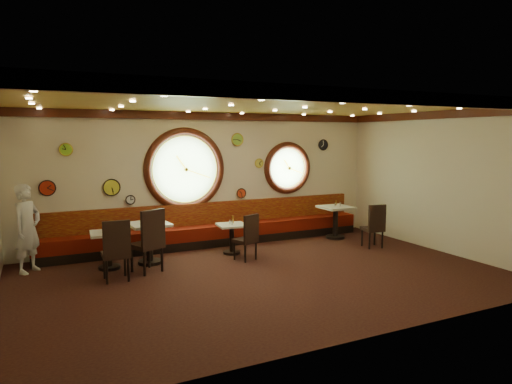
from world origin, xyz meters
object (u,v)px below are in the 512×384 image
table_a (109,246)px  condiment_d_bottle (336,203)px  table_c (232,235)px  chair_b (150,237)px  condiment_a_bottle (113,226)px  condiment_c_bottle (233,219)px  condiment_d_pepper (340,204)px  condiment_a_salt (104,230)px  condiment_c_salt (230,222)px  chair_c (248,234)px  condiment_b_pepper (148,221)px  waiter (27,228)px  condiment_b_salt (141,220)px  condiment_d_salt (335,205)px  condiment_c_pepper (232,222)px  condiment_b_bottle (151,218)px  condiment_a_pepper (109,230)px  table_d (336,218)px  chair_d (375,223)px  table_b (149,238)px

table_a → condiment_d_bottle: size_ratio=5.47×
table_c → chair_b: chair_b is taller
table_c → condiment_a_bottle: size_ratio=3.76×
condiment_c_bottle → condiment_a_bottle: bearing=-178.3°
condiment_c_bottle → condiment_d_pepper: bearing=1.7°
condiment_a_salt → condiment_c_salt: (2.69, 0.04, -0.07)m
table_c → condiment_d_bottle: (3.12, 0.41, 0.48)m
condiment_d_pepper → condiment_a_bottle: 5.65m
condiment_d_bottle → chair_b: bearing=-168.2°
chair_c → condiment_b_pepper: 2.08m
waiter → condiment_c_bottle: bearing=-54.1°
condiment_b_salt → condiment_d_salt: (4.99, 0.19, -0.02)m
condiment_c_salt → condiment_b_pepper: size_ratio=1.03×
condiment_d_salt → condiment_c_pepper: bearing=-173.5°
table_a → table_c: size_ratio=1.11×
condiment_a_salt → condiment_d_pepper: (5.83, 0.21, 0.10)m
table_a → condiment_b_pepper: bearing=-3.0°
condiment_d_pepper → condiment_a_bottle: (-5.65, -0.17, -0.06)m
chair_c → condiment_b_bottle: condiment_b_bottle is taller
condiment_a_bottle → chair_b: bearing=-50.1°
condiment_c_bottle → table_a: bearing=-177.2°
condiment_c_salt → condiment_c_pepper: 0.08m
condiment_a_pepper → condiment_d_bottle: bearing=5.1°
condiment_b_bottle → waiter: size_ratio=0.09×
condiment_c_salt → waiter: 4.07m
condiment_b_pepper → condiment_b_bottle: condiment_b_bottle is taller
table_d → chair_c: size_ratio=1.36×
condiment_a_bottle → condiment_d_bottle: (5.67, 0.38, 0.07)m
condiment_a_pepper → condiment_a_bottle: 0.16m
condiment_a_bottle → condiment_c_bottle: 2.63m
condiment_c_bottle → condiment_a_pepper: bearing=-175.7°
condiment_c_bottle → condiment_b_salt: bearing=-179.6°
table_c → chair_d: chair_d is taller
condiment_a_salt → condiment_a_bottle: bearing=14.2°
condiment_c_bottle → waiter: waiter is taller
table_c → chair_c: bearing=-82.2°
condiment_c_pepper → condiment_c_bottle: (0.09, 0.17, 0.04)m
condiment_b_salt → condiment_c_salt: 1.96m
condiment_a_pepper → condiment_c_bottle: size_ratio=0.57×
chair_d → waiter: size_ratio=0.38×
chair_d → waiter: bearing=178.1°
condiment_a_salt → waiter: 1.43m
chair_d → condiment_c_bottle: chair_d is taller
table_c → condiment_b_pepper: condiment_b_pepper is taller
table_b → condiment_b_salt: 0.40m
table_c → condiment_a_bottle: 2.59m
chair_b → condiment_a_salt: chair_b is taller
chair_b → condiment_d_pepper: bearing=-13.9°
table_b → table_c: bearing=0.2°
condiment_d_salt → condiment_c_pepper: (-3.02, -0.35, -0.16)m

